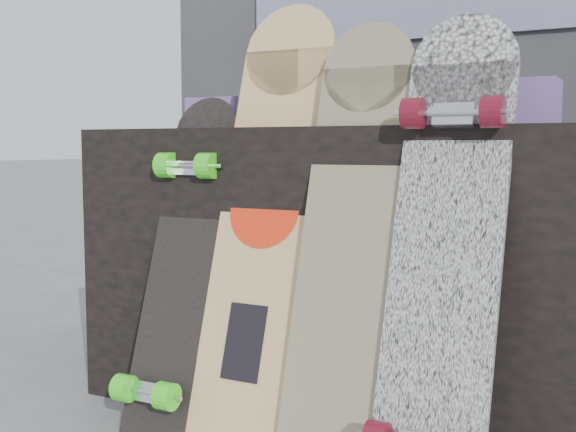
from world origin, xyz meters
The scene contains 9 objects.
vendor_table centered at (0.00, 0.50, 0.40)m, with size 1.60×0.60×0.80m, color black.
booth centered at (0.00, 1.35, 1.10)m, with size 2.40×0.22×2.20m.
merch_box_purple centered at (-0.51, 0.50, 0.85)m, with size 0.18×0.12×0.10m, color #6B3E80.
merch_box_small centered at (0.41, 0.52, 0.86)m, with size 0.14×0.14×0.12m, color #6B3E80.
merch_box_flat centered at (-0.11, 0.52, 0.83)m, with size 0.22×0.10×0.06m, color #D1B78C.
longboard_geisha centered at (-0.18, 0.22, 0.60)m, with size 0.26×0.38×1.14m.
longboard_celtic centered at (0.07, 0.17, 0.56)m, with size 0.24×0.33×1.06m.
longboard_cascadia centered at (0.31, 0.13, 0.55)m, with size 0.24×0.38×1.06m.
skateboard_dark centered at (-0.42, 0.16, 0.46)m, with size 0.20×0.37×0.89m.
Camera 1 is at (0.73, -1.40, 0.75)m, focal length 45.00 mm.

